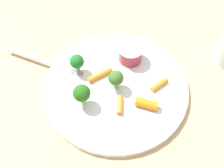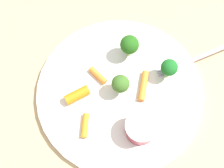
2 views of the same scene
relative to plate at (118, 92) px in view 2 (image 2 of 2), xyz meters
The scene contains 11 objects.
ground_plane 0.01m from the plate, ahead, with size 2.40×2.40×0.00m, color tan.
plate is the anchor object (origin of this frame).
sauce_cup 0.08m from the plate, 27.96° to the left, with size 0.05×0.05×0.03m.
broccoli_floret_0 0.03m from the plate, 107.31° to the right, with size 0.03×0.03×0.04m.
broccoli_floret_1 0.08m from the plate, behind, with size 0.03×0.03×0.05m.
broccoli_floret_2 0.09m from the plate, 113.83° to the left, with size 0.03×0.03×0.04m.
carrot_stick_0 0.09m from the plate, 38.17° to the right, with size 0.01×0.01×0.04m, color orange.
carrot_stick_1 0.07m from the plate, 76.75° to the right, with size 0.02×0.02×0.04m, color orange.
carrot_stick_2 0.04m from the plate, 102.91° to the left, with size 0.01×0.01×0.05m, color orange.
carrot_stick_3 0.05m from the plate, 119.77° to the right, with size 0.01×0.01×0.04m, color orange.
fork 0.16m from the plate, 117.98° to the left, with size 0.09×0.16×0.00m.
Camera 2 is at (0.19, 0.00, 0.48)m, focal length 47.93 mm.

